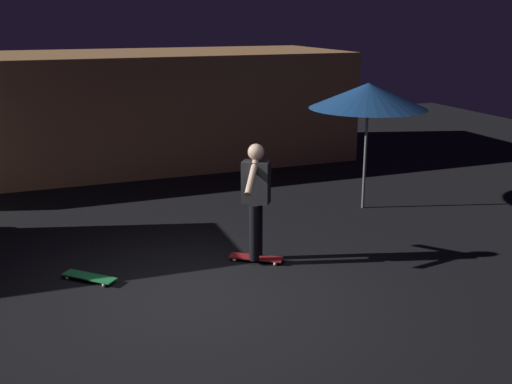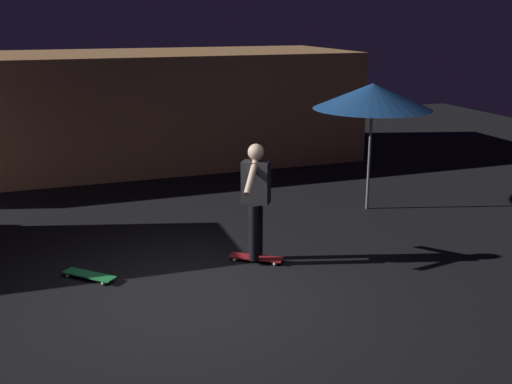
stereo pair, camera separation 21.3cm
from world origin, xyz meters
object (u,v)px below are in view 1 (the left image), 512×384
Objects in this scene: skateboard_spare at (89,277)px; patio_umbrella at (368,96)px; skater at (256,193)px; skateboard_ridden at (256,258)px.

patio_umbrella is at bearing 16.51° from skateboard_spare.
skater is at bearing -4.40° from skateboard_spare.
patio_umbrella reaches higher than skateboard_spare.
patio_umbrella is 3.05× the size of skateboard_ridden.
patio_umbrella is 5.71m from skateboard_spare.
patio_umbrella reaches higher than skateboard_ridden.
skater is (-2.78, -1.70, -1.04)m from patio_umbrella.
skateboard_spare is 2.54m from skater.
skateboard_spare is at bearing -163.49° from patio_umbrella.
skateboard_spare is at bearing 175.60° from skater.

